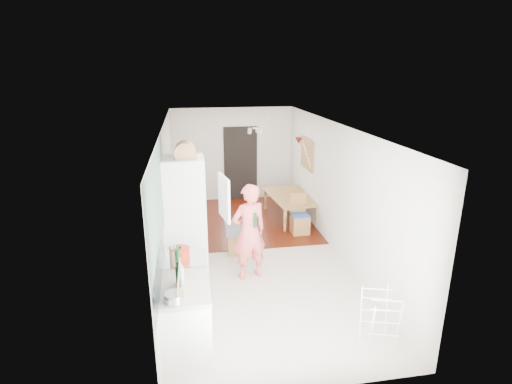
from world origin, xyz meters
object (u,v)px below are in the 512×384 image
object	(u,v)px
dining_chair	(300,215)
stool	(237,243)
person	(249,223)
dining_table	(291,209)
drying_rack	(380,319)

from	to	relation	value
dining_chair	stool	world-z (taller)	dining_chair
person	dining_chair	distance (m)	2.25
dining_table	drying_rack	world-z (taller)	drying_rack
person	dining_chair	xyz separation A→B (m)	(1.38, 1.69, -0.55)
drying_rack	stool	bearing A→B (deg)	133.13
person	drying_rack	bearing A→B (deg)	107.90
stool	drying_rack	xyz separation A→B (m)	(1.49, -2.98, 0.16)
dining_table	drying_rack	bearing A→B (deg)	174.27
stool	dining_chair	bearing A→B (deg)	26.94
dining_table	drying_rack	xyz separation A→B (m)	(-0.02, -4.65, 0.13)
person	stool	size ratio (longest dim) A/B	4.67
person	drying_rack	world-z (taller)	person
dining_chair	person	bearing A→B (deg)	-129.81
dining_chair	stool	bearing A→B (deg)	-153.70
dining_chair	drying_rack	world-z (taller)	dining_chair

